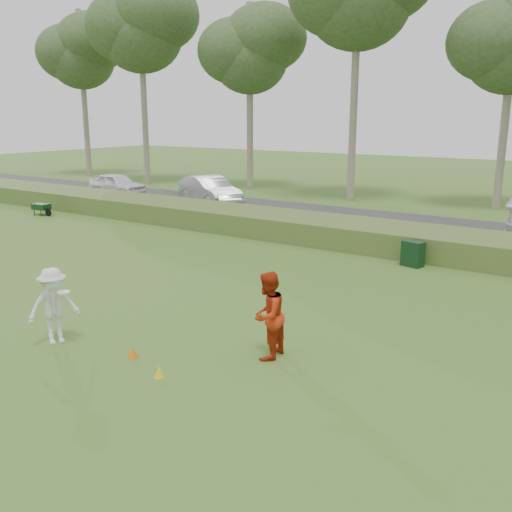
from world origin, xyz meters
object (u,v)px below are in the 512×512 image
Objects in this scene: cone_yellow at (159,372)px; utility_cabinet at (413,254)px; car_mid at (210,191)px; car_left at (117,184)px; player_red at (268,315)px; player_white at (54,306)px; cone_orange at (133,352)px.

utility_cabinet reaches higher than cone_yellow.
utility_cabinet is 0.18× the size of car_mid.
car_mid is (-12.48, 17.27, 0.75)m from cone_yellow.
car_mid is (7.32, 0.08, 0.12)m from car_left.
cone_yellow is at bearing -37.64° from player_red.
player_white is at bearing -71.30° from player_red.
player_red is 20.54m from car_mid.
car_mid is at bearing 169.59° from utility_cabinet.
cone_yellow is at bearing -18.34° from cone_orange.
car_left is (-19.79, 17.19, 0.63)m from cone_yellow.
utility_cabinet is at bearing 174.23° from player_red.
player_white is 0.36× the size of car_mid.
player_red is (4.42, 1.99, 0.07)m from player_white.
player_red is 0.47× the size of car_left.
utility_cabinet is (1.28, 11.02, 0.31)m from cone_yellow.
player_red is at bearing 34.58° from cone_orange.
player_white is 2.01× the size of utility_cabinet.
cone_yellow is 11.10m from utility_cabinet.
utility_cabinet is (0.03, 9.03, -0.51)m from player_red.
player_white reaches higher than car_left.
cone_orange is at bearing 161.66° from cone_yellow.
cone_orange is 0.05× the size of car_mid.
player_white is 11.89m from utility_cabinet.
cone_orange is 0.06× the size of car_left.
car_left reaches higher than cone_orange.
player_red is 7.56× the size of cone_orange.
player_red is at bearing -41.47° from player_white.
cone_orange is 10.92m from utility_cabinet.
utility_cabinet is at bearing -104.31° from car_left.
player_white is at bearing -133.95° from car_left.
car_mid is at bearing -143.65° from player_red.
cone_yellow is 0.05× the size of car_mid.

